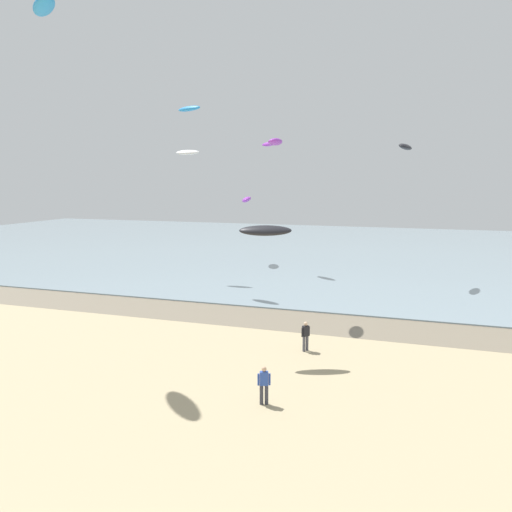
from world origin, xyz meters
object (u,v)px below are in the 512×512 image
kite_aloft_2 (189,109)px  kite_aloft_10 (247,199)px  kite_aloft_6 (405,147)px  kite_aloft_8 (269,144)px  kite_aloft_4 (188,152)px  kite_aloft_0 (265,231)px  kite_aloft_12 (275,142)px  kite_aloft_7 (44,6)px  person_left_flank (264,384)px  person_nearest_camera (306,335)px

kite_aloft_2 → kite_aloft_10: bearing=-67.5°
kite_aloft_2 → kite_aloft_6: size_ratio=0.86×
kite_aloft_8 → kite_aloft_10: size_ratio=0.76×
kite_aloft_8 → kite_aloft_2: bearing=110.0°
kite_aloft_2 → kite_aloft_4: 5.73m
kite_aloft_0 → kite_aloft_12: bearing=82.6°
kite_aloft_7 → kite_aloft_10: 34.53m
kite_aloft_0 → kite_aloft_8: size_ratio=1.11×
kite_aloft_4 → kite_aloft_12: (11.74, -10.27, 0.02)m
person_left_flank → kite_aloft_12: bearing=104.9°
person_left_flank → kite_aloft_7: bearing=167.9°
kite_aloft_8 → kite_aloft_12: bearing=148.4°
kite_aloft_6 → kite_aloft_8: kite_aloft_8 is taller
person_left_flank → kite_aloft_7: 21.77m
kite_aloft_10 → kite_aloft_12: size_ratio=1.23×
person_left_flank → kite_aloft_2: 28.93m
kite_aloft_0 → kite_aloft_4: kite_aloft_4 is taller
kite_aloft_0 → kite_aloft_12: 10.35m
kite_aloft_6 → kite_aloft_12: 17.06m
kite_aloft_12 → kite_aloft_4: bearing=-136.6°
kite_aloft_0 → kite_aloft_10: (-11.59, 29.41, 0.45)m
person_nearest_camera → kite_aloft_2: (-13.55, 13.51, 14.73)m
person_nearest_camera → kite_aloft_10: bearing=115.8°
person_nearest_camera → kite_aloft_8: size_ratio=0.67×
kite_aloft_7 → kite_aloft_8: size_ratio=1.29×
kite_aloft_0 → kite_aloft_10: kite_aloft_10 is taller
kite_aloft_4 → kite_aloft_7: (2.96, -22.25, 6.19)m
kite_aloft_0 → kite_aloft_2: (-11.59, 14.92, 8.70)m
kite_aloft_10 → kite_aloft_7: bearing=-15.3°
kite_aloft_7 → kite_aloft_10: kite_aloft_7 is taller
kite_aloft_10 → kite_aloft_12: bearing=8.1°
person_left_flank → kite_aloft_10: size_ratio=0.51×
kite_aloft_4 → kite_aloft_6: bearing=-165.2°
kite_aloft_12 → person_left_flank: bearing=9.4°
kite_aloft_6 → kite_aloft_8: 13.77m
kite_aloft_0 → kite_aloft_10: 31.62m
kite_aloft_0 → kite_aloft_4: (-13.79, 18.94, 5.26)m
kite_aloft_2 → kite_aloft_4: kite_aloft_2 is taller
person_nearest_camera → kite_aloft_8: (-9.68, 24.22, 12.38)m
kite_aloft_4 → kite_aloft_7: bearing=98.6°
kite_aloft_12 → kite_aloft_6: bearing=146.8°
kite_aloft_6 → kite_aloft_8: bearing=-86.7°
kite_aloft_2 → kite_aloft_4: (-2.19, 4.03, -3.44)m
kite_aloft_2 → kite_aloft_12: size_ratio=0.97×
person_left_flank → kite_aloft_8: 35.32m
kite_aloft_4 → kite_aloft_8: kite_aloft_8 is taller
kite_aloft_7 → kite_aloft_12: kite_aloft_7 is taller
person_nearest_camera → kite_aloft_4: (-15.75, 17.54, 11.29)m
person_left_flank → kite_aloft_4: size_ratio=0.70×
kite_aloft_0 → kite_aloft_10: bearing=90.8°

